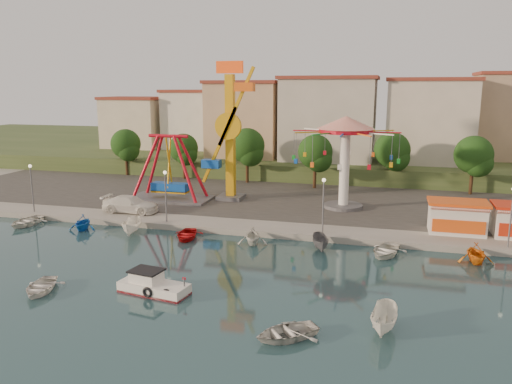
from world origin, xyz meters
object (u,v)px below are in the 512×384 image
(wave_swinger, at_px, (345,141))
(kamikaze_tower, at_px, (232,135))
(pirate_ship_ride, at_px, (169,169))
(cabin_motorboat, at_px, (152,286))
(skiff, at_px, (385,320))
(rowboat_a, at_px, (40,287))
(van, at_px, (130,204))

(wave_swinger, bearing_deg, kamikaze_tower, 177.00)
(pirate_ship_ride, xyz_separation_m, cabin_motorboat, (10.17, -25.08, -3.93))
(wave_swinger, height_order, cabin_motorboat, wave_swinger)
(wave_swinger, relative_size, skiff, 3.02)
(rowboat_a, bearing_deg, van, 85.77)
(pirate_ship_ride, relative_size, kamikaze_tower, 0.61)
(pirate_ship_ride, bearing_deg, rowboat_a, -84.67)
(kamikaze_tower, bearing_deg, skiff, -57.04)
(skiff, distance_m, van, 33.87)
(kamikaze_tower, xyz_separation_m, cabin_motorboat, (2.87, -27.10, -8.09))
(kamikaze_tower, distance_m, rowboat_a, 30.56)
(pirate_ship_ride, bearing_deg, wave_swinger, 3.59)
(wave_swinger, height_order, van, wave_swinger)
(wave_swinger, xyz_separation_m, cabin_motorboat, (-10.67, -26.39, -7.73))
(pirate_ship_ride, bearing_deg, kamikaze_tower, 15.46)
(skiff, bearing_deg, van, 150.45)
(kamikaze_tower, bearing_deg, pirate_ship_ride, -164.54)
(cabin_motorboat, distance_m, skiff, 15.84)
(rowboat_a, relative_size, skiff, 0.96)
(van, bearing_deg, kamikaze_tower, -45.06)
(pirate_ship_ride, xyz_separation_m, skiff, (25.93, -26.72, -3.65))
(kamikaze_tower, xyz_separation_m, skiff, (18.63, -28.74, -7.82))
(kamikaze_tower, xyz_separation_m, van, (-8.85, -8.95, -7.06))
(rowboat_a, bearing_deg, kamikaze_tower, 64.99)
(cabin_motorboat, bearing_deg, van, 131.69)
(skiff, bearing_deg, pirate_ship_ride, 140.35)
(kamikaze_tower, relative_size, wave_swinger, 1.42)
(wave_swinger, distance_m, rowboat_a, 34.64)
(kamikaze_tower, bearing_deg, van, -134.68)
(wave_swinger, bearing_deg, cabin_motorboat, -112.01)
(kamikaze_tower, relative_size, van, 2.65)
(wave_swinger, bearing_deg, skiff, -79.70)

